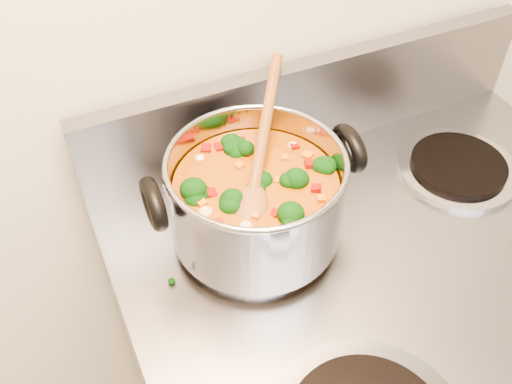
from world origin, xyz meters
The scene contains 3 objects.
stockpot centered at (-0.18, 1.32, 1.00)m, with size 0.29×0.24×0.14m.
wooden_spoon centered at (-0.17, 1.33, 1.04)m, with size 0.18×0.25×0.09m.
cooktop_crumbs centered at (-0.06, 1.39, 0.92)m, with size 0.23×0.27×0.01m.
Camera 1 is at (-0.40, 0.84, 1.55)m, focal length 40.00 mm.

